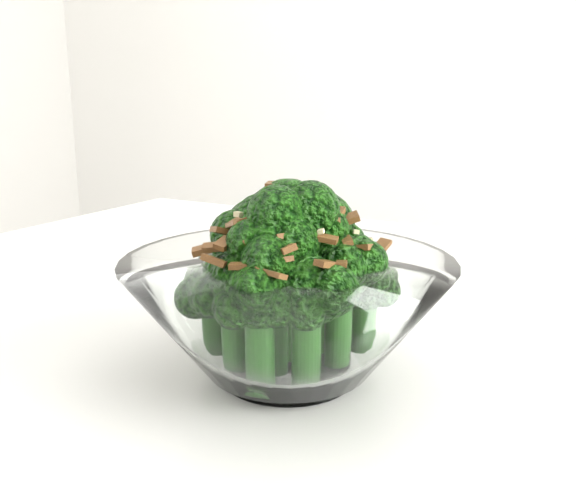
% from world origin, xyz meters
% --- Properties ---
extents(table, '(1.30, 0.96, 0.75)m').
position_xyz_m(table, '(-0.12, 0.14, 0.68)').
color(table, white).
rests_on(table, ground).
extents(broccoli_dish, '(0.22, 0.22, 0.14)m').
position_xyz_m(broccoli_dish, '(-0.18, 0.01, 0.80)').
color(broccoli_dish, white).
rests_on(broccoli_dish, table).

